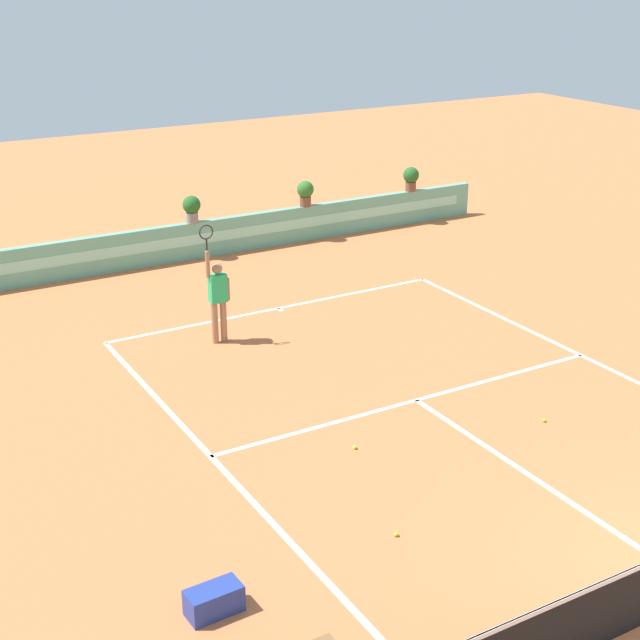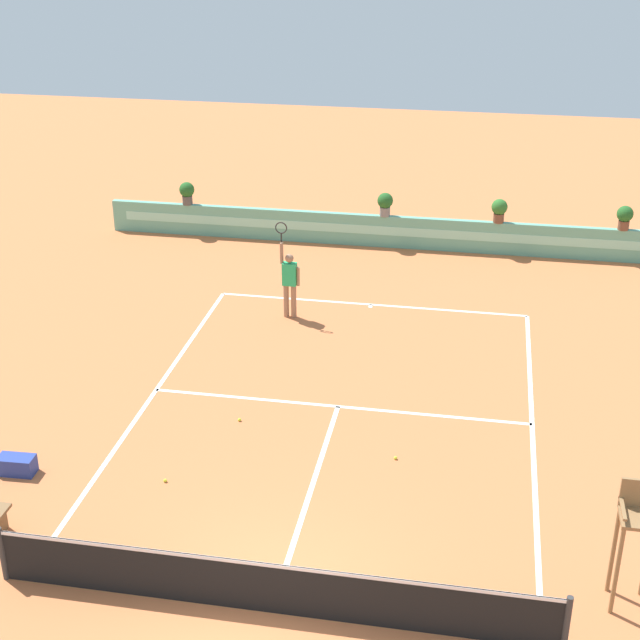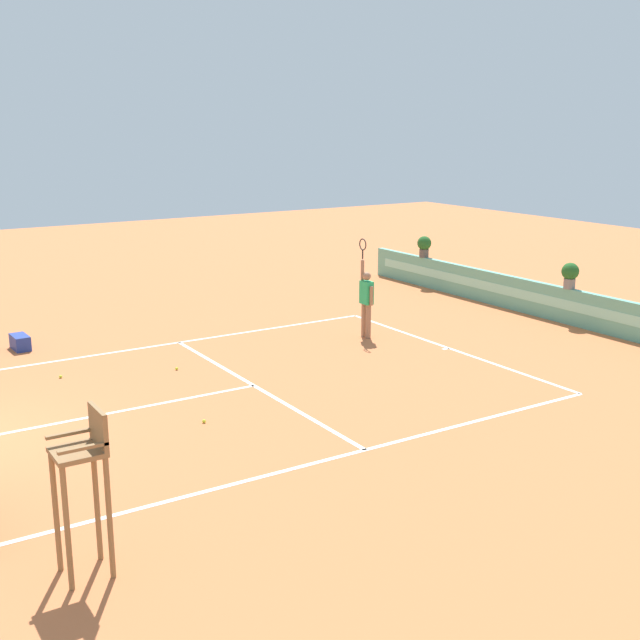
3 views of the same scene
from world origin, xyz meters
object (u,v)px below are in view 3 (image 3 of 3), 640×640
object	(u,v)px
tennis_ball_by_sideline	(204,421)
potted_plant_far_left	(424,245)
tennis_ball_near_baseline	(177,369)
gear_bag	(20,342)
umpire_chair	(85,473)
potted_plant_centre	(570,274)
tennis_ball_mid_court	(61,377)
tennis_player	(366,298)

from	to	relation	value
tennis_ball_by_sideline	potted_plant_far_left	xyz separation A→B (m)	(-7.94, 11.80, 1.38)
tennis_ball_near_baseline	potted_plant_far_left	xyz separation A→B (m)	(-4.55, 10.95, 1.38)
gear_bag	tennis_ball_by_sideline	bearing A→B (deg)	14.00
tennis_ball_by_sideline	tennis_ball_near_baseline	bearing A→B (deg)	165.92
umpire_chair	tennis_ball_near_baseline	bearing A→B (deg)	150.46
tennis_ball_near_baseline	potted_plant_centre	bearing A→B (deg)	80.94
tennis_ball_mid_court	tennis_player	bearing A→B (deg)	84.32
potted_plant_far_left	potted_plant_centre	size ratio (longest dim) A/B	1.00
tennis_ball_near_baseline	gear_bag	bearing A→B (deg)	-144.71
potted_plant_far_left	umpire_chair	bearing A→B (deg)	-51.76
umpire_chair	potted_plant_far_left	distance (m)	19.26
umpire_chair	tennis_ball_mid_court	bearing A→B (deg)	167.74
gear_bag	potted_plant_far_left	xyz separation A→B (m)	(-0.86, 13.57, 1.23)
gear_bag	potted_plant_centre	world-z (taller)	potted_plant_centre
tennis_ball_mid_court	tennis_ball_by_sideline	size ratio (longest dim) A/B	1.00
umpire_chair	gear_bag	world-z (taller)	umpire_chair
tennis_ball_mid_court	potted_plant_centre	world-z (taller)	potted_plant_centre
gear_bag	tennis_player	bearing A→B (deg)	65.31
tennis_player	potted_plant_far_left	bearing A→B (deg)	128.66
tennis_player	tennis_ball_near_baseline	world-z (taller)	tennis_player
tennis_ball_mid_court	potted_plant_centre	distance (m)	13.66
tennis_player	potted_plant_far_left	distance (m)	7.23
gear_bag	tennis_ball_mid_court	distance (m)	2.89
umpire_chair	tennis_player	size ratio (longest dim) A/B	0.83
gear_bag	potted_plant_far_left	size ratio (longest dim) A/B	0.97
potted_plant_far_left	potted_plant_centre	world-z (taller)	same
tennis_ball_by_sideline	potted_plant_centre	size ratio (longest dim) A/B	0.09
gear_bag	tennis_ball_by_sideline	xyz separation A→B (m)	(7.07, 1.76, -0.15)
umpire_chair	tennis_ball_mid_court	world-z (taller)	umpire_chair
tennis_player	tennis_ball_by_sideline	size ratio (longest dim) A/B	38.01
tennis_ball_by_sideline	potted_plant_far_left	size ratio (longest dim) A/B	0.09
umpire_chair	tennis_ball_near_baseline	world-z (taller)	umpire_chair
tennis_ball_near_baseline	potted_plant_centre	world-z (taller)	potted_plant_centre
tennis_player	tennis_ball_near_baseline	size ratio (longest dim) A/B	38.01
tennis_ball_near_baseline	umpire_chair	bearing A→B (deg)	-29.54
umpire_chair	tennis_ball_by_sideline	world-z (taller)	umpire_chair
tennis_player	potted_plant_far_left	size ratio (longest dim) A/B	3.57
gear_bag	tennis_ball_near_baseline	xyz separation A→B (m)	(3.69, 2.61, -0.15)
potted_plant_far_left	tennis_ball_by_sideline	bearing A→B (deg)	-56.08
tennis_ball_near_baseline	potted_plant_centre	xyz separation A→B (m)	(1.75, 10.95, 1.38)
umpire_chair	potted_plant_far_left	world-z (taller)	umpire_chair
tennis_ball_by_sideline	gear_bag	bearing A→B (deg)	-166.00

